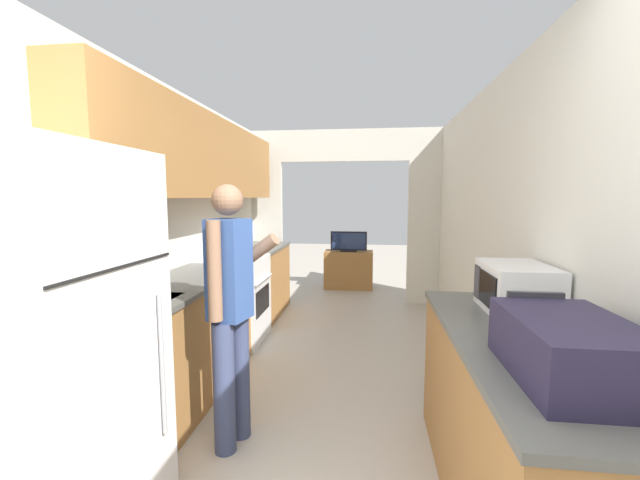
% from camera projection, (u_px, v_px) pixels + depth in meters
% --- Properties ---
extents(wall_left, '(0.38, 7.33, 2.50)m').
position_uv_depth(wall_left, '(166.00, 196.00, 3.26)').
color(wall_left, silver).
rests_on(wall_left, ground_plane).
extents(wall_right, '(0.06, 7.33, 2.50)m').
position_uv_depth(wall_right, '(533.00, 243.00, 2.48)').
color(wall_right, silver).
rests_on(wall_right, ground_plane).
extents(wall_far_with_doorway, '(3.13, 0.06, 2.50)m').
position_uv_depth(wall_far_with_doorway, '(344.00, 203.00, 5.68)').
color(wall_far_with_doorway, silver).
rests_on(wall_far_with_doorway, ground_plane).
extents(counter_left, '(0.62, 3.65, 0.90)m').
position_uv_depth(counter_left, '(221.00, 308.00, 3.86)').
color(counter_left, '#9E6B38').
rests_on(counter_left, ground_plane).
extents(counter_right, '(0.62, 1.73, 0.90)m').
position_uv_depth(counter_right, '(516.00, 429.00, 1.84)').
color(counter_right, '#9E6B38').
rests_on(counter_right, ground_plane).
extents(refrigerator, '(0.76, 0.79, 1.75)m').
position_uv_depth(refrigerator, '(45.00, 354.00, 1.67)').
color(refrigerator, white).
rests_on(refrigerator, ground_plane).
extents(range_oven, '(0.66, 0.73, 1.04)m').
position_uv_depth(range_oven, '(234.00, 299.00, 4.20)').
color(range_oven, white).
rests_on(range_oven, ground_plane).
extents(person, '(0.52, 0.43, 1.62)m').
position_uv_depth(person, '(230.00, 309.00, 2.37)').
color(person, '#384266').
rests_on(person, ground_plane).
extents(suitcase, '(0.37, 0.60, 0.24)m').
position_uv_depth(suitcase, '(569.00, 349.00, 1.37)').
color(suitcase, '#231E38').
rests_on(suitcase, counter_right).
extents(microwave, '(0.34, 0.48, 0.27)m').
position_uv_depth(microwave, '(516.00, 289.00, 2.17)').
color(microwave, white).
rests_on(microwave, counter_right).
extents(tv_cabinet, '(0.81, 0.42, 0.63)m').
position_uv_depth(tv_cabinet, '(349.00, 270.00, 6.65)').
color(tv_cabinet, '#9E6B38').
rests_on(tv_cabinet, ground_plane).
extents(television, '(0.60, 0.16, 0.34)m').
position_uv_depth(television, '(349.00, 242.00, 6.56)').
color(television, black).
rests_on(television, tv_cabinet).
extents(knife, '(0.05, 0.32, 0.02)m').
position_uv_depth(knife, '(251.00, 250.00, 4.74)').
color(knife, '#B7B7BC').
rests_on(knife, counter_left).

